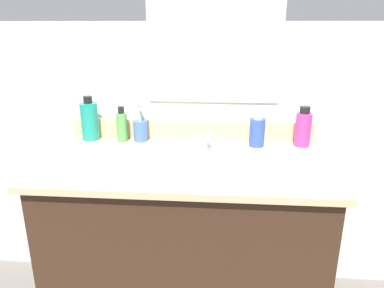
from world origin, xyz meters
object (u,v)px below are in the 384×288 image
(bottle_shampoo_blue, at_px, (257,131))
(cup_blue_plastic, at_px, (141,129))
(bottle_soap_pink, at_px, (303,128))
(soap_bar, at_px, (162,140))
(faucet, at_px, (209,143))
(bottle_mouthwash_teal, at_px, (90,120))
(bottle_toner_green, at_px, (122,126))

(bottle_shampoo_blue, relative_size, cup_blue_plastic, 0.78)
(bottle_soap_pink, xyz_separation_m, bottle_shampoo_blue, (-0.20, -0.02, -0.01))
(soap_bar, bearing_deg, faucet, -18.26)
(bottle_soap_pink, height_order, bottle_mouthwash_teal, bottle_mouthwash_teal)
(bottle_mouthwash_teal, bearing_deg, soap_bar, -4.38)
(cup_blue_plastic, bearing_deg, faucet, -16.30)
(cup_blue_plastic, xyz_separation_m, soap_bar, (0.10, -0.02, -0.04))
(faucet, relative_size, bottle_soap_pink, 0.90)
(faucet, bearing_deg, bottle_soap_pink, 11.12)
(soap_bar, bearing_deg, cup_blue_plastic, 168.00)
(bottle_soap_pink, relative_size, bottle_toner_green, 1.10)
(bottle_mouthwash_teal, relative_size, cup_blue_plastic, 1.06)
(faucet, bearing_deg, bottle_mouthwash_teal, 170.10)
(bottle_mouthwash_teal, height_order, bottle_toner_green, bottle_mouthwash_teal)
(bottle_toner_green, bearing_deg, faucet, -11.95)
(bottle_mouthwash_teal, xyz_separation_m, cup_blue_plastic, (0.24, -0.00, -0.03))
(bottle_shampoo_blue, height_order, cup_blue_plastic, cup_blue_plastic)
(bottle_mouthwash_teal, height_order, cup_blue_plastic, bottle_mouthwash_teal)
(cup_blue_plastic, bearing_deg, bottle_soap_pink, -0.93)
(bottle_mouthwash_teal, distance_m, bottle_shampoo_blue, 0.77)
(cup_blue_plastic, bearing_deg, soap_bar, -12.00)
(bottle_mouthwash_teal, distance_m, bottle_toner_green, 0.16)
(bottle_soap_pink, relative_size, bottle_mouthwash_teal, 0.87)
(bottle_mouthwash_teal, bearing_deg, bottle_soap_pink, -0.97)
(bottle_toner_green, relative_size, soap_bar, 2.52)
(bottle_shampoo_blue, distance_m, soap_bar, 0.43)
(faucet, relative_size, bottle_shampoo_blue, 1.06)
(bottle_soap_pink, xyz_separation_m, bottle_toner_green, (-0.81, 0.00, -0.01))
(bottle_shampoo_blue, bearing_deg, cup_blue_plastic, 176.47)
(bottle_mouthwash_teal, bearing_deg, bottle_shampoo_blue, -2.76)
(bottle_soap_pink, relative_size, cup_blue_plastic, 0.92)
(bottle_soap_pink, bearing_deg, cup_blue_plastic, 179.07)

